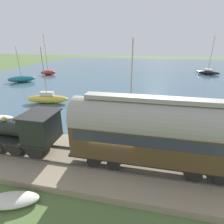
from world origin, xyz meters
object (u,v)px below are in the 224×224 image
steam_locomotive (27,129)px  rowboat_mid_harbor (214,135)px  sailboat_navy (130,116)px  sailboat_teal (22,79)px  rowboat_off_pier (0,117)px  sailboat_red (48,72)px  rowboat_far_out (108,108)px  beached_dinghy (11,200)px  sailboat_yellow (48,99)px  passenger_coach (155,131)px  sailboat_black (208,72)px

steam_locomotive → rowboat_mid_harbor: size_ratio=2.52×
sailboat_navy → sailboat_teal: size_ratio=1.18×
steam_locomotive → rowboat_off_pier: (5.08, 7.36, -2.01)m
sailboat_red → sailboat_navy: bearing=-152.7°
sailboat_teal → rowboat_far_out: size_ratio=2.56×
rowboat_off_pier → beached_dinghy: beached_dinghy is taller
sailboat_navy → sailboat_yellow: bearing=52.1°
sailboat_navy → rowboat_mid_harbor: size_ratio=3.49×
steam_locomotive → rowboat_far_out: 10.87m
sailboat_red → rowboat_off_pier: (-25.44, -9.48, -0.46)m
steam_locomotive → rowboat_mid_harbor: (5.71, -13.62, -2.01)m
sailboat_yellow → sailboat_red: bearing=21.0°
steam_locomotive → sailboat_yellow: (10.88, 5.21, -1.56)m
passenger_coach → beached_dinghy: size_ratio=3.32×
rowboat_mid_harbor → sailboat_yellow: bearing=59.0°
rowboat_mid_harbor → steam_locomotive: bearing=97.1°
rowboat_far_out → steam_locomotive: bearing=147.5°
sailboat_yellow → rowboat_off_pier: 6.20m
rowboat_far_out → rowboat_mid_harbor: (-4.49, -10.43, -0.05)m
sailboat_red → sailboat_yellow: size_ratio=1.32×
sailboat_navy → sailboat_teal: 27.86m
sailboat_red → rowboat_far_out: (-20.32, -20.04, -0.41)m
rowboat_off_pier → rowboat_mid_harbor: (0.63, -20.98, 0.00)m
sailboat_red → sailboat_black: (9.13, -39.02, -0.09)m
passenger_coach → sailboat_navy: bearing=16.7°
sailboat_black → rowboat_off_pier: size_ratio=3.11×
passenger_coach → sailboat_teal: 34.00m
steam_locomotive → passenger_coach: size_ratio=0.58×
sailboat_red → sailboat_navy: 32.69m
sailboat_navy → rowboat_off_pier: sailboat_navy is taller
sailboat_red → sailboat_teal: 8.74m
steam_locomotive → sailboat_navy: 9.70m
sailboat_teal → beached_dinghy: bearing=-178.3°
sailboat_navy → rowboat_mid_harbor: sailboat_navy is taller
sailboat_yellow → rowboat_off_pier: size_ratio=2.45×
sailboat_yellow → rowboat_off_pier: sailboat_yellow is taller
passenger_coach → sailboat_yellow: (10.88, 13.57, -2.32)m
sailboat_navy → beached_dinghy: size_ratio=2.66×
sailboat_red → rowboat_mid_harbor: sailboat_red is taller
rowboat_off_pier → beached_dinghy: bearing=-141.9°
steam_locomotive → rowboat_mid_harbor: bearing=-67.2°
sailboat_yellow → steam_locomotive: bearing=-164.0°
rowboat_off_pier → rowboat_far_out: (5.12, -10.55, 0.05)m
steam_locomotive → rowboat_off_pier: size_ratio=1.99×
sailboat_red → rowboat_far_out: size_ratio=3.55×
rowboat_mid_harbor → sailboat_red: bearing=35.2°
passenger_coach → rowboat_mid_harbor: 8.25m
sailboat_yellow → sailboat_black: sailboat_black is taller
sailboat_red → rowboat_far_out: 28.54m
rowboat_off_pier → rowboat_mid_harbor: rowboat_mid_harbor is taller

